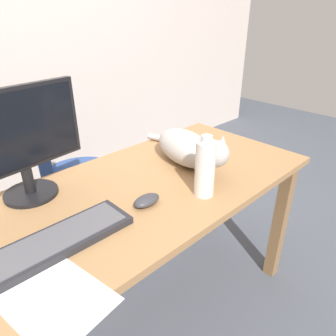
{
  "coord_description": "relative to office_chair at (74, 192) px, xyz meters",
  "views": [
    {
      "loc": [
        -0.72,
        -0.86,
        1.4
      ],
      "look_at": [
        0.07,
        -0.04,
        0.81
      ],
      "focal_mm": 33.43,
      "sensor_mm": 36.0,
      "label": 1
    }
  ],
  "objects": [
    {
      "name": "keyboard",
      "position": [
        -0.43,
        -0.8,
        0.36
      ],
      "size": [
        0.44,
        0.15,
        0.03
      ],
      "color": "#232328",
      "rests_on": "desk"
    },
    {
      "name": "monitor",
      "position": [
        -0.38,
        -0.46,
        0.58
      ],
      "size": [
        0.48,
        0.2,
        0.41
      ],
      "color": "black",
      "rests_on": "desk"
    },
    {
      "name": "desk",
      "position": [
        0.0,
        -0.71,
        0.24
      ],
      "size": [
        1.46,
        0.71,
        0.75
      ],
      "color": "#9E7247",
      "rests_on": "ground_plane"
    },
    {
      "name": "office_chair",
      "position": [
        0.0,
        0.0,
        0.0
      ],
      "size": [
        0.5,
        0.48,
        0.92
      ],
      "color": "black",
      "rests_on": "ground_plane"
    },
    {
      "name": "ground_plane",
      "position": [
        0.0,
        -0.71,
        -0.4
      ],
      "size": [
        8.0,
        8.0,
        0.0
      ],
      "primitive_type": "plane",
      "color": "#474C56"
    },
    {
      "name": "paper_sheet",
      "position": [
        -0.55,
        -0.97,
        0.35
      ],
      "size": [
        0.25,
        0.32,
        0.0
      ],
      "primitive_type": "cube",
      "rotation": [
        0.0,
        0.0,
        0.15
      ],
      "color": "white",
      "rests_on": "desk"
    },
    {
      "name": "water_bottle",
      "position": [
        0.1,
        -0.92,
        0.46
      ],
      "size": [
        0.08,
        0.08,
        0.24
      ],
      "color": "silver",
      "rests_on": "desk"
    },
    {
      "name": "cat",
      "position": [
        0.25,
        -0.7,
        0.43
      ],
      "size": [
        0.26,
        0.6,
        0.2
      ],
      "color": "#B2ADA8",
      "rests_on": "desk"
    },
    {
      "name": "computer_mouse",
      "position": [
        -0.11,
        -0.82,
        0.37
      ],
      "size": [
        0.11,
        0.06,
        0.04
      ],
      "primitive_type": "ellipsoid",
      "color": "#333338",
      "rests_on": "desk"
    }
  ]
}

